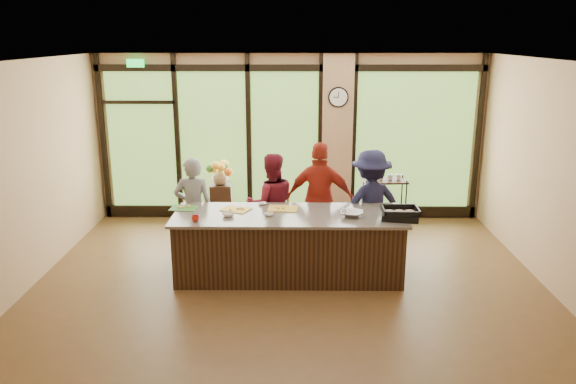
{
  "coord_description": "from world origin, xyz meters",
  "views": [
    {
      "loc": [
        0.06,
        -7.09,
        3.31
      ],
      "look_at": [
        -0.01,
        0.4,
        1.21
      ],
      "focal_mm": 35.0,
      "sensor_mm": 36.0,
      "label": 1
    }
  ],
  "objects_px": {
    "cook_right": "(370,205)",
    "cook_left": "(193,208)",
    "island_base": "(289,246)",
    "bar_cart": "(384,197)",
    "flower_stand": "(221,204)",
    "roasting_pan": "(400,216)"
  },
  "relations": [
    {
      "from": "cook_right",
      "to": "cook_left",
      "type": "bearing_deg",
      "value": -16.17
    },
    {
      "from": "island_base",
      "to": "bar_cart",
      "type": "xyz_separation_m",
      "value": [
        1.63,
        1.93,
        0.17
      ]
    },
    {
      "from": "cook_left",
      "to": "flower_stand",
      "type": "xyz_separation_m",
      "value": [
        0.21,
        1.52,
        -0.41
      ]
    },
    {
      "from": "flower_stand",
      "to": "cook_left",
      "type": "bearing_deg",
      "value": -103.03
    },
    {
      "from": "island_base",
      "to": "roasting_pan",
      "type": "bearing_deg",
      "value": -7.52
    },
    {
      "from": "cook_right",
      "to": "bar_cart",
      "type": "distance_m",
      "value": 1.29
    },
    {
      "from": "island_base",
      "to": "roasting_pan",
      "type": "distance_m",
      "value": 1.6
    },
    {
      "from": "roasting_pan",
      "to": "bar_cart",
      "type": "distance_m",
      "value": 2.16
    },
    {
      "from": "cook_right",
      "to": "roasting_pan",
      "type": "bearing_deg",
      "value": 89.93
    },
    {
      "from": "island_base",
      "to": "bar_cart",
      "type": "height_order",
      "value": "bar_cart"
    },
    {
      "from": "cook_right",
      "to": "flower_stand",
      "type": "height_order",
      "value": "cook_right"
    },
    {
      "from": "roasting_pan",
      "to": "flower_stand",
      "type": "xyz_separation_m",
      "value": [
        -2.74,
        2.42,
        -0.59
      ]
    },
    {
      "from": "roasting_pan",
      "to": "bar_cart",
      "type": "bearing_deg",
      "value": 97.17
    },
    {
      "from": "cook_right",
      "to": "roasting_pan",
      "type": "relative_size",
      "value": 3.48
    },
    {
      "from": "island_base",
      "to": "bar_cart",
      "type": "bearing_deg",
      "value": 49.75
    },
    {
      "from": "island_base",
      "to": "flower_stand",
      "type": "distance_m",
      "value": 2.54
    },
    {
      "from": "flower_stand",
      "to": "cook_right",
      "type": "bearing_deg",
      "value": -36.4
    },
    {
      "from": "roasting_pan",
      "to": "bar_cart",
      "type": "xyz_separation_m",
      "value": [
        0.13,
        2.13,
        -0.36
      ]
    },
    {
      "from": "roasting_pan",
      "to": "flower_stand",
      "type": "height_order",
      "value": "roasting_pan"
    },
    {
      "from": "cook_left",
      "to": "bar_cart",
      "type": "bearing_deg",
      "value": -164.71
    },
    {
      "from": "island_base",
      "to": "cook_right",
      "type": "relative_size",
      "value": 1.85
    },
    {
      "from": "cook_right",
      "to": "flower_stand",
      "type": "distance_m",
      "value": 2.92
    }
  ]
}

